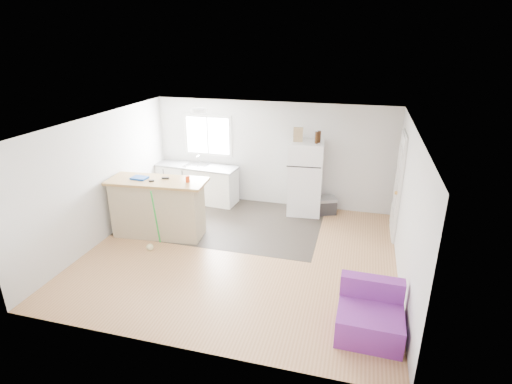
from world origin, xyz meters
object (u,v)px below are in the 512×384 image
cooler (325,206)px  blue_tray (140,178)px  refrigerator (305,178)px  bottle_left (317,138)px  red_cup (188,179)px  cardboard_box (298,135)px  peninsula (158,207)px  bottle_right (319,137)px  cleaner_jug (166,233)px  mop (152,238)px  kitchen_cabinets (197,183)px  purple_seat (370,316)px

cooler → blue_tray: (-3.41, -1.93, 0.99)m
refrigerator → bottle_left: 0.97m
red_cup → cardboard_box: cardboard_box is taller
peninsula → bottle_right: bearing=28.0°
cleaner_jug → blue_tray: 1.18m
cleaner_jug → mop: 0.42m
refrigerator → red_cup: (-1.97, -1.79, 0.41)m
blue_tray → cardboard_box: bearing=33.9°
blue_tray → red_cup: bearing=4.3°
kitchen_cabinets → cooler: 3.07m
cooler → red_cup: (-2.43, -1.85, 1.04)m
mop → bottle_right: bottle_right is taller
cleaner_jug → cardboard_box: (2.21, 2.01, 1.64)m
red_cup → purple_seat: bearing=-29.2°
cooler → blue_tray: 4.04m
refrigerator → bottle_right: size_ratio=6.54×
kitchen_cabinets → bottle_left: size_ratio=8.13×
mop → red_cup: red_cup is taller
purple_seat → cleaner_jug: size_ratio=2.55×
cooler → peninsula: bearing=-170.8°
refrigerator → mop: 3.52m
peninsula → cooler: 3.64m
cooler → mop: 3.85m
kitchen_cabinets → mop: (0.12, -2.48, -0.22)m
refrigerator → cooler: (0.46, 0.06, -0.63)m
refrigerator → mop: bearing=-140.2°
peninsula → refrigerator: bearing=30.3°
refrigerator → cooler: size_ratio=2.85×
mop → bottle_right: size_ratio=4.85×
mop → purple_seat: bearing=-33.7°
refrigerator → blue_tray: refrigerator is taller
cooler → cleaner_jug: cooler is taller
peninsula → cooler: (3.08, 1.90, -0.40)m
peninsula → cleaner_jug: peninsula is taller
cooler → blue_tray: size_ratio=1.92×
kitchen_cabinets → cleaner_jug: (0.19, -2.08, -0.30)m
purple_seat → bottle_right: 4.18m
cardboard_box → bottle_left: size_ratio=1.20×
purple_seat → bottle_left: size_ratio=3.43×
cooler → cardboard_box: 1.73m
peninsula → cleaner_jug: size_ratio=5.79×
blue_tray → purple_seat: bearing=-22.7°
red_cup → cardboard_box: 2.57m
purple_seat → cooler: bearing=105.7°
cleaner_jug → bottle_right: bearing=39.0°
mop → cardboard_box: size_ratio=4.04×
kitchen_cabinets → cleaner_jug: 2.11m
kitchen_cabinets → bottle_right: size_ratio=8.13×
red_cup → kitchen_cabinets: bearing=108.7°
peninsula → refrigerator: size_ratio=1.19×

